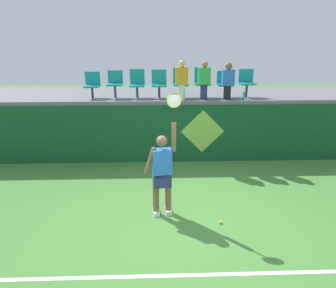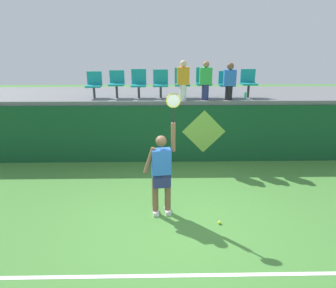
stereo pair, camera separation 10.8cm
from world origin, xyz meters
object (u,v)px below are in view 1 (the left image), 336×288
at_px(water_bottle, 244,96).
at_px(stadium_chair_4, 181,81).
at_px(stadium_chair_1, 115,82).
at_px(spectator_1, 182,80).
at_px(stadium_chair_3, 159,82).
at_px(tennis_ball, 220,222).
at_px(stadium_chair_2, 137,82).
at_px(stadium_chair_7, 247,81).
at_px(spectator_2, 228,80).
at_px(spectator_0, 204,80).
at_px(stadium_chair_0, 92,84).
at_px(stadium_chair_6, 225,83).
at_px(stadium_chair_5, 202,81).
at_px(tennis_player, 162,171).

height_order(water_bottle, stadium_chair_4, stadium_chair_4).
xyz_separation_m(stadium_chair_1, spectator_1, (1.94, -0.42, 0.13)).
xyz_separation_m(stadium_chair_3, stadium_chair_4, (0.64, 0.00, 0.03)).
bearing_deg(water_bottle, stadium_chair_1, 172.92).
height_order(tennis_ball, water_bottle, water_bottle).
distance_m(stadium_chair_1, stadium_chair_2, 0.65).
relative_size(stadium_chair_7, spectator_1, 0.74).
bearing_deg(spectator_2, spectator_0, 177.35).
xyz_separation_m(stadium_chair_0, stadium_chair_1, (0.67, -0.00, 0.04)).
distance_m(stadium_chair_1, stadium_chair_6, 3.26).
distance_m(stadium_chair_5, stadium_chair_6, 0.68).
bearing_deg(stadium_chair_7, tennis_ball, -109.78).
bearing_deg(stadium_chair_2, stadium_chair_4, 0.06).
xyz_separation_m(stadium_chair_4, stadium_chair_7, (1.98, -0.01, -0.00)).
xyz_separation_m(stadium_chair_4, spectator_2, (1.32, -0.44, 0.08)).
xyz_separation_m(water_bottle, stadium_chair_0, (-4.41, 0.47, 0.30)).
relative_size(tennis_ball, stadium_chair_2, 0.08).
height_order(water_bottle, spectator_0, spectator_0).
bearing_deg(stadium_chair_0, stadium_chair_4, 0.15).
bearing_deg(spectator_2, stadium_chair_0, 173.73).
bearing_deg(stadium_chair_2, stadium_chair_1, -179.24).
distance_m(spectator_0, spectator_2, 0.68).
distance_m(tennis_player, stadium_chair_5, 4.07).
distance_m(stadium_chair_6, spectator_0, 0.80).
relative_size(tennis_ball, stadium_chair_7, 0.08).
distance_m(stadium_chair_3, stadium_chair_7, 2.62).
bearing_deg(stadium_chair_5, stadium_chair_6, -0.67).
height_order(stadium_chair_2, spectator_1, spectator_1).
bearing_deg(tennis_ball, stadium_chair_2, 114.02).
bearing_deg(tennis_ball, stadium_chair_3, 105.94).
distance_m(stadium_chair_0, stadium_chair_5, 3.26).
relative_size(stadium_chair_3, stadium_chair_5, 0.93).
distance_m(stadium_chair_2, stadium_chair_4, 1.29).
xyz_separation_m(stadium_chair_4, stadium_chair_5, (0.64, -0.00, 0.01)).
relative_size(water_bottle, stadium_chair_2, 0.27).
distance_m(tennis_player, stadium_chair_4, 3.91).
bearing_deg(stadium_chair_4, tennis_ball, -82.70).
height_order(tennis_ball, stadium_chair_3, stadium_chair_3).
xyz_separation_m(tennis_ball, stadium_chair_1, (-2.46, 4.06, 2.23)).
xyz_separation_m(tennis_player, stadium_chair_2, (-0.67, 3.62, 1.30)).
relative_size(stadium_chair_7, spectator_2, 0.78).
relative_size(stadium_chair_3, spectator_2, 0.77).
distance_m(water_bottle, stadium_chair_2, 3.14).
bearing_deg(stadium_chair_4, stadium_chair_0, -179.85).
bearing_deg(water_bottle, stadium_chair_7, 68.54).
height_order(stadium_chair_6, spectator_0, spectator_0).
distance_m(water_bottle, stadium_chair_1, 3.78).
bearing_deg(stadium_chair_2, tennis_ball, -65.98).
bearing_deg(tennis_player, stadium_chair_1, 110.07).
distance_m(stadium_chair_2, stadium_chair_3, 0.65).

